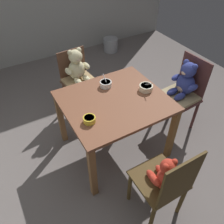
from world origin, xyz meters
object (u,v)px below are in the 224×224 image
porridge_bowl_yellow_near_left (89,119)px  porridge_bowl_white_far_center (106,84)px  teddy_chair_near_right (184,87)px  teddy_chair_far_center (78,73)px  porridge_bowl_cream_near_right (146,87)px  metal_pail (111,45)px  dining_table (114,108)px  teddy_chair_near_front (165,179)px

porridge_bowl_yellow_near_left → porridge_bowl_white_far_center: bearing=46.2°
teddy_chair_near_right → teddy_chair_far_center: size_ratio=1.02×
teddy_chair_far_center → porridge_bowl_cream_near_right: teddy_chair_far_center is taller
porridge_bowl_cream_near_right → teddy_chair_near_right: bearing=-3.1°
teddy_chair_near_right → metal_pail: 2.26m
teddy_chair_far_center → porridge_bowl_cream_near_right: bearing=20.2°
dining_table → porridge_bowl_yellow_near_left: size_ratio=9.07×
teddy_chair_near_front → porridge_bowl_white_far_center: (0.08, 1.10, 0.22)m
porridge_bowl_white_far_center → teddy_chair_near_front: bearing=-94.0°
teddy_chair_near_front → porridge_bowl_cream_near_right: bearing=-25.9°
teddy_chair_far_center → porridge_bowl_cream_near_right: (0.40, -0.86, 0.17)m
teddy_chair_near_front → metal_pail: size_ratio=3.28×
metal_pail → porridge_bowl_yellow_near_left: bearing=-123.4°
dining_table → porridge_bowl_cream_near_right: porridge_bowl_cream_near_right is taller
porridge_bowl_cream_near_right → metal_pail: (0.81, 2.17, -0.62)m
porridge_bowl_cream_near_right → porridge_bowl_yellow_near_left: size_ratio=1.34×
porridge_bowl_cream_near_right → teddy_chair_near_front: bearing=-115.8°
teddy_chair_near_front → teddy_chair_near_right: (0.94, 0.81, 0.06)m
teddy_chair_near_right → porridge_bowl_white_far_center: size_ratio=6.85×
teddy_chair_near_right → porridge_bowl_white_far_center: (-0.86, 0.29, 0.16)m
teddy_chair_near_front → metal_pail: teddy_chair_near_front is taller
porridge_bowl_white_far_center → dining_table: bearing=-98.3°
teddy_chair_near_front → teddy_chair_near_right: teddy_chair_near_right is taller
teddy_chair_far_center → porridge_bowl_cream_near_right: size_ratio=5.97×
teddy_chair_far_center → teddy_chair_near_right: bearing=41.6°
porridge_bowl_yellow_near_left → metal_pail: (1.52, 2.30, -0.61)m
teddy_chair_near_front → porridge_bowl_white_far_center: size_ratio=6.84×
teddy_chair_far_center → porridge_bowl_cream_near_right: 0.96m
teddy_chair_near_right → teddy_chair_far_center: (-0.94, 0.89, -0.01)m
teddy_chair_near_front → teddy_chair_far_center: (0.00, 1.69, 0.05)m
teddy_chair_far_center → porridge_bowl_white_far_center: size_ratio=6.69×
porridge_bowl_yellow_near_left → metal_pail: porridge_bowl_yellow_near_left is taller
teddy_chair_near_front → porridge_bowl_yellow_near_left: size_ratio=8.20×
dining_table → porridge_bowl_yellow_near_left: (-0.35, -0.15, 0.13)m
dining_table → porridge_bowl_white_far_center: bearing=81.7°
porridge_bowl_white_far_center → teddy_chair_far_center: bearing=97.2°
dining_table → teddy_chair_far_center: teddy_chair_far_center is taller
dining_table → metal_pail: 2.50m
dining_table → teddy_chair_far_center: 0.84m
dining_table → porridge_bowl_white_far_center: 0.28m
teddy_chair_far_center → porridge_bowl_white_far_center: 0.63m
teddy_chair_far_center → porridge_bowl_yellow_near_left: 1.05m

